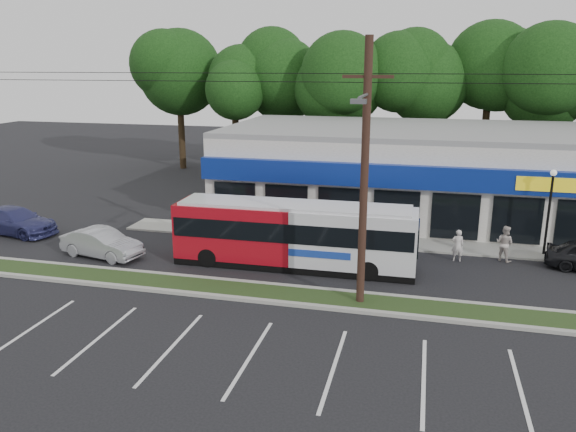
# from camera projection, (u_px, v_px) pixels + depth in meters

# --- Properties ---
(ground) EXTENTS (120.00, 120.00, 0.00)m
(ground) POSITION_uv_depth(u_px,v_px,m) (279.00, 306.00, 21.63)
(ground) COLOR black
(ground) RESTS_ON ground
(grass_strip) EXTENTS (40.00, 1.60, 0.12)m
(grass_strip) POSITION_uv_depth(u_px,v_px,m) (285.00, 295.00, 22.55)
(grass_strip) COLOR #223114
(grass_strip) RESTS_ON ground
(curb_south) EXTENTS (40.00, 0.25, 0.14)m
(curb_south) POSITION_uv_depth(u_px,v_px,m) (280.00, 303.00, 21.75)
(curb_south) COLOR #9E9E93
(curb_south) RESTS_ON ground
(curb_north) EXTENTS (40.00, 0.25, 0.14)m
(curb_north) POSITION_uv_depth(u_px,v_px,m) (290.00, 287.00, 23.34)
(curb_north) COLOR #9E9E93
(curb_north) RESTS_ON ground
(sidewalk) EXTENTS (32.00, 2.20, 0.10)m
(sidewalk) POSITION_uv_depth(u_px,v_px,m) (417.00, 244.00, 28.88)
(sidewalk) COLOR #9E9E93
(sidewalk) RESTS_ON ground
(strip_mall) EXTENTS (25.00, 12.55, 5.30)m
(strip_mall) POSITION_uv_depth(u_px,v_px,m) (431.00, 171.00, 34.56)
(strip_mall) COLOR beige
(strip_mall) RESTS_ON ground
(utility_pole) EXTENTS (50.00, 2.77, 10.00)m
(utility_pole) POSITION_uv_depth(u_px,v_px,m) (360.00, 167.00, 20.42)
(utility_pole) COLOR black
(utility_pole) RESTS_ON ground
(lamp_post) EXTENTS (0.30, 0.30, 4.25)m
(lamp_post) POSITION_uv_depth(u_px,v_px,m) (550.00, 202.00, 26.61)
(lamp_post) COLOR black
(lamp_post) RESTS_ON ground
(tree_line) EXTENTS (46.76, 6.76, 11.83)m
(tree_line) POSITION_uv_depth(u_px,v_px,m) (416.00, 72.00, 42.84)
(tree_line) COLOR black
(tree_line) RESTS_ON ground
(metrobus) EXTENTS (11.05, 2.46, 2.96)m
(metrobus) POSITION_uv_depth(u_px,v_px,m) (294.00, 233.00, 25.54)
(metrobus) COLOR #A20C18
(metrobus) RESTS_ON ground
(car_silver) EXTENTS (4.34, 2.24, 1.36)m
(car_silver) POSITION_uv_depth(u_px,v_px,m) (102.00, 243.00, 27.00)
(car_silver) COLOR #999BA0
(car_silver) RESTS_ON ground
(car_blue) EXTENTS (5.22, 2.78, 1.44)m
(car_blue) POSITION_uv_depth(u_px,v_px,m) (15.00, 221.00, 30.72)
(car_blue) COLOR navy
(car_blue) RESTS_ON ground
(pedestrian_a) EXTENTS (0.57, 0.38, 1.54)m
(pedestrian_a) POSITION_uv_depth(u_px,v_px,m) (458.00, 245.00, 26.40)
(pedestrian_a) COLOR silver
(pedestrian_a) RESTS_ON ground
(pedestrian_b) EXTENTS (1.06, 1.00, 1.72)m
(pedestrian_b) POSITION_uv_depth(u_px,v_px,m) (505.00, 243.00, 26.41)
(pedestrian_b) COLOR beige
(pedestrian_b) RESTS_ON ground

